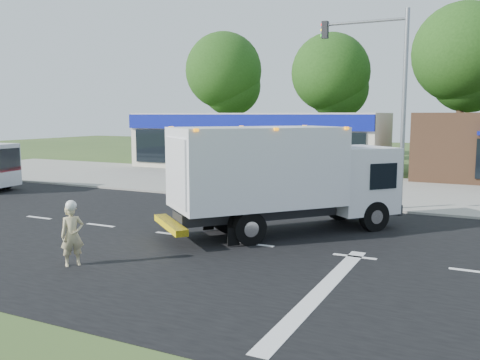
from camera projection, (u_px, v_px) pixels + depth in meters
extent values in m
plane|color=#385123|center=(255.00, 245.00, 15.25)|extent=(120.00, 120.00, 0.00)
cube|color=black|center=(255.00, 245.00, 15.24)|extent=(60.00, 14.00, 0.02)
cube|color=gray|center=(332.00, 201.00, 22.53)|extent=(60.00, 2.40, 0.12)
cube|color=gray|center=(362.00, 186.00, 27.69)|extent=(60.00, 9.00, 0.02)
cube|color=silver|center=(39.00, 218.00, 19.20)|extent=(1.20, 0.15, 0.01)
cube|color=silver|center=(101.00, 225.00, 17.88)|extent=(1.20, 0.15, 0.01)
cube|color=silver|center=(172.00, 234.00, 16.56)|extent=(1.20, 0.15, 0.01)
cube|color=silver|center=(255.00, 244.00, 15.24)|extent=(1.20, 0.15, 0.01)
cube|color=silver|center=(355.00, 257.00, 13.93)|extent=(1.20, 0.15, 0.01)
cube|color=silver|center=(475.00, 271.00, 12.61)|extent=(1.20, 0.15, 0.01)
cube|color=silver|center=(322.00, 290.00, 11.26)|extent=(0.40, 7.00, 0.01)
cube|color=black|center=(257.00, 212.00, 16.39)|extent=(4.30, 4.73, 0.37)
cube|color=white|center=(356.00, 179.00, 17.73)|extent=(3.13, 3.12, 2.24)
cube|color=black|center=(379.00, 172.00, 18.09)|extent=(1.64, 1.45, 0.96)
cube|color=white|center=(257.00, 166.00, 16.20)|extent=(5.43, 5.71, 2.51)
cube|color=silver|center=(176.00, 172.00, 15.17)|extent=(1.66, 1.45, 2.03)
cube|color=yellow|center=(170.00, 225.00, 15.30)|extent=(2.18, 1.96, 0.19)
cube|color=orange|center=(257.00, 128.00, 16.04)|extent=(5.32, 5.58, 0.09)
cylinder|color=black|center=(340.00, 206.00, 18.83)|extent=(0.91, 0.98, 1.02)
cylinder|color=black|center=(374.00, 216.00, 16.97)|extent=(0.91, 0.98, 1.02)
cylinder|color=black|center=(224.00, 215.00, 17.11)|extent=(0.91, 0.98, 1.02)
cylinder|color=black|center=(249.00, 228.00, 15.16)|extent=(0.91, 0.98, 1.02)
imported|color=tan|center=(72.00, 235.00, 13.04)|extent=(0.64, 0.70, 1.61)
sphere|color=white|center=(71.00, 206.00, 12.94)|extent=(0.28, 0.28, 0.28)
cylinder|color=black|center=(6.00, 181.00, 26.68)|extent=(0.89, 0.39, 0.86)
cube|color=beige|center=(257.00, 141.00, 36.73)|extent=(18.00, 6.00, 4.00)
cube|color=navy|center=(238.00, 122.00, 33.84)|extent=(18.00, 0.30, 1.00)
cube|color=black|center=(238.00, 149.00, 34.07)|extent=(17.00, 0.12, 2.40)
cylinder|color=gray|center=(404.00, 112.00, 20.17)|extent=(0.18, 0.18, 8.00)
cylinder|color=gray|center=(364.00, 22.00, 20.46)|extent=(3.40, 0.12, 0.12)
cube|color=black|center=(325.00, 30.00, 21.19)|extent=(0.25, 0.25, 0.70)
cylinder|color=#332114|center=(224.00, 117.00, 46.70)|extent=(0.56, 0.56, 7.35)
sphere|color=#1F4513|center=(224.00, 70.00, 46.16)|extent=(6.93, 6.93, 6.93)
sphere|color=#1F4513|center=(231.00, 86.00, 46.56)|extent=(5.46, 5.46, 5.46)
cylinder|color=#332114|center=(329.00, 120.00, 42.34)|extent=(0.56, 0.56, 6.86)
sphere|color=#1F4513|center=(331.00, 72.00, 41.84)|extent=(6.47, 6.47, 6.47)
sphere|color=#1F4513|center=(338.00, 88.00, 42.23)|extent=(5.10, 5.10, 5.10)
cylinder|color=#332114|center=(460.00, 114.00, 37.89)|extent=(0.56, 0.56, 7.84)
sphere|color=#1F4513|center=(463.00, 53.00, 37.31)|extent=(7.39, 7.39, 7.39)
sphere|color=#1F4513|center=(470.00, 73.00, 37.72)|extent=(5.82, 5.82, 5.82)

